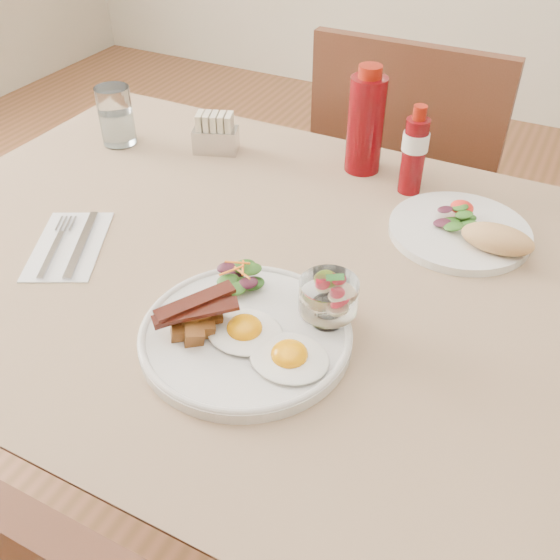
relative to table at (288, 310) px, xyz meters
The scene contains 13 objects.
table is the anchor object (origin of this frame).
chair_far 0.68m from the table, 90.00° to the left, with size 0.42×0.42×0.93m.
main_plate 0.20m from the table, 83.04° to the right, with size 0.28×0.28×0.02m, color silver.
fried_eggs 0.22m from the table, 72.04° to the right, with size 0.20×0.14×0.03m.
bacon_potato_pile 0.24m from the table, 100.46° to the right, with size 0.10×0.10×0.05m.
side_salad 0.15m from the table, 108.37° to the right, with size 0.07×0.07×0.04m.
fruit_cup 0.21m from the table, 43.59° to the right, with size 0.08×0.08×0.08m.
second_plate 0.31m from the table, 41.22° to the left, with size 0.23×0.23×0.06m.
ketchup_bottle 0.39m from the table, 92.26° to the left, with size 0.08×0.08×0.20m.
hot_sauce_bottle 0.36m from the table, 73.07° to the left, with size 0.05×0.05×0.16m.
sugar_caddy 0.42m from the table, 137.23° to the left, with size 0.10×0.08×0.08m.
water_glass 0.56m from the table, 156.14° to the left, with size 0.07×0.07×0.12m.
napkin_cutlery 0.36m from the table, 161.82° to the right, with size 0.18×0.22×0.01m.
Camera 1 is at (0.33, -0.68, 1.33)m, focal length 40.00 mm.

